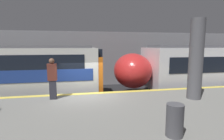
# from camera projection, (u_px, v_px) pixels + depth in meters

# --- Properties ---
(ground_plane) EXTENTS (120.00, 120.00, 0.00)m
(ground_plane) POSITION_uv_depth(u_px,v_px,m) (86.00, 113.00, 8.81)
(ground_plane) COLOR black
(platform) EXTENTS (40.00, 5.36, 1.07)m
(platform) POSITION_uv_depth(u_px,v_px,m) (89.00, 128.00, 6.12)
(platform) COLOR slate
(platform) RESTS_ON ground
(station_rear_barrier) EXTENTS (50.00, 0.15, 4.58)m
(station_rear_barrier) POSITION_uv_depth(u_px,v_px,m) (82.00, 59.00, 14.72)
(station_rear_barrier) COLOR gray
(station_rear_barrier) RESTS_ON ground
(support_pillar_near) EXTENTS (0.59, 0.59, 3.47)m
(support_pillar_near) POSITION_uv_depth(u_px,v_px,m) (196.00, 59.00, 7.53)
(support_pillar_near) COLOR #56565B
(support_pillar_near) RESTS_ON platform
(person_waiting) EXTENTS (0.38, 0.24, 1.79)m
(person_waiting) POSITION_uv_depth(u_px,v_px,m) (52.00, 78.00, 7.54)
(person_waiting) COLOR #2D2D38
(person_waiting) RESTS_ON platform
(trash_bin) EXTENTS (0.44, 0.44, 0.85)m
(trash_bin) POSITION_uv_depth(u_px,v_px,m) (175.00, 120.00, 4.47)
(trash_bin) COLOR #4C4C51
(trash_bin) RESTS_ON platform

